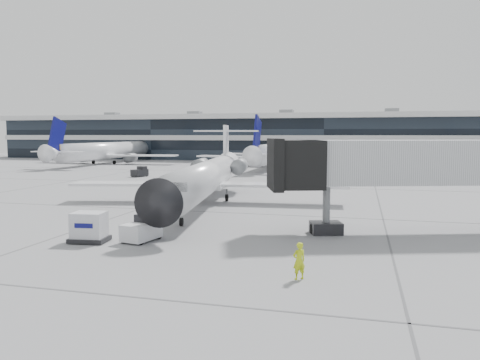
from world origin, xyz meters
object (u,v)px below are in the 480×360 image
(regional_jet, at_px, (208,176))
(baggage_tug, at_px, (142,229))
(ramp_worker, at_px, (299,261))
(jet_bridge, at_px, (435,163))
(cargo_uld, at_px, (89,227))

(regional_jet, xyz_separation_m, baggage_tug, (1.09, -15.74, -1.86))
(ramp_worker, bearing_deg, jet_bridge, -157.69)
(cargo_uld, bearing_deg, jet_bridge, 14.72)
(baggage_tug, height_order, cargo_uld, cargo_uld)
(regional_jet, relative_size, cargo_uld, 13.88)
(ramp_worker, distance_m, baggage_tug, 11.35)
(regional_jet, distance_m, cargo_uld, 17.06)
(baggage_tug, bearing_deg, regional_jet, 105.51)
(regional_jet, height_order, jet_bridge, regional_jet)
(jet_bridge, relative_size, baggage_tug, 7.17)
(jet_bridge, height_order, ramp_worker, jet_bridge)
(ramp_worker, height_order, cargo_uld, cargo_uld)
(regional_jet, relative_size, jet_bridge, 1.69)
(baggage_tug, bearing_deg, jet_bridge, 33.45)
(ramp_worker, distance_m, cargo_uld, 13.60)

